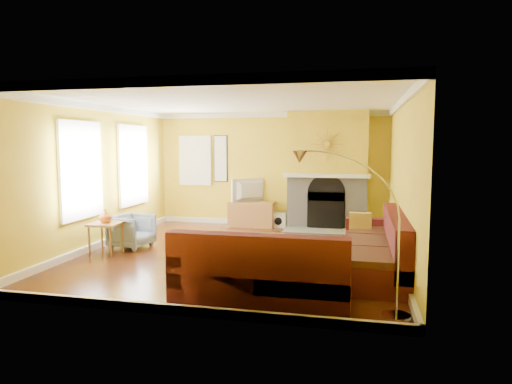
% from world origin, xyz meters
% --- Properties ---
extents(floor, '(5.50, 6.00, 0.02)m').
position_xyz_m(floor, '(0.00, 0.00, -0.01)').
color(floor, '#572712').
rests_on(floor, ground).
extents(ceiling, '(5.50, 6.00, 0.02)m').
position_xyz_m(ceiling, '(0.00, 0.00, 2.71)').
color(ceiling, white).
rests_on(ceiling, ground).
extents(wall_back, '(5.50, 0.02, 2.70)m').
position_xyz_m(wall_back, '(0.00, 3.01, 1.35)').
color(wall_back, gold).
rests_on(wall_back, ground).
extents(wall_front, '(5.50, 0.02, 2.70)m').
position_xyz_m(wall_front, '(0.00, -3.01, 1.35)').
color(wall_front, gold).
rests_on(wall_front, ground).
extents(wall_left, '(0.02, 6.00, 2.70)m').
position_xyz_m(wall_left, '(-2.76, 0.00, 1.35)').
color(wall_left, gold).
rests_on(wall_left, ground).
extents(wall_right, '(0.02, 6.00, 2.70)m').
position_xyz_m(wall_right, '(2.76, 0.00, 1.35)').
color(wall_right, gold).
rests_on(wall_right, ground).
extents(baseboard, '(5.50, 6.00, 0.12)m').
position_xyz_m(baseboard, '(0.00, 0.00, 0.06)').
color(baseboard, white).
rests_on(baseboard, floor).
extents(crown_molding, '(5.50, 6.00, 0.12)m').
position_xyz_m(crown_molding, '(0.00, 0.00, 2.64)').
color(crown_molding, white).
rests_on(crown_molding, ceiling).
extents(window_left_near, '(0.06, 1.22, 1.72)m').
position_xyz_m(window_left_near, '(-2.72, 1.30, 1.50)').
color(window_left_near, white).
rests_on(window_left_near, wall_left).
extents(window_left_far, '(0.06, 1.22, 1.72)m').
position_xyz_m(window_left_far, '(-2.72, -0.60, 1.50)').
color(window_left_far, white).
rests_on(window_left_far, wall_left).
extents(window_back, '(0.82, 0.06, 1.22)m').
position_xyz_m(window_back, '(-1.90, 2.96, 1.55)').
color(window_back, white).
rests_on(window_back, wall_back).
extents(wall_art, '(0.34, 0.04, 1.14)m').
position_xyz_m(wall_art, '(-1.25, 2.97, 1.60)').
color(wall_art, white).
rests_on(wall_art, wall_back).
extents(fireplace, '(1.80, 0.40, 2.70)m').
position_xyz_m(fireplace, '(1.35, 2.80, 1.35)').
color(fireplace, gray).
rests_on(fireplace, floor).
extents(mantel, '(1.92, 0.22, 0.08)m').
position_xyz_m(mantel, '(1.35, 2.56, 1.25)').
color(mantel, white).
rests_on(mantel, fireplace).
extents(hearth, '(1.80, 0.70, 0.06)m').
position_xyz_m(hearth, '(1.35, 2.25, 0.03)').
color(hearth, gray).
rests_on(hearth, floor).
extents(sunburst, '(0.70, 0.04, 0.70)m').
position_xyz_m(sunburst, '(1.35, 2.57, 1.95)').
color(sunburst, olive).
rests_on(sunburst, fireplace).
extents(rug, '(2.40, 1.80, 0.02)m').
position_xyz_m(rug, '(0.21, 0.20, 0.01)').
color(rug, beige).
rests_on(rug, floor).
extents(sectional_sofa, '(2.96, 3.52, 0.90)m').
position_xyz_m(sectional_sofa, '(1.27, -0.94, 0.45)').
color(sectional_sofa, '#551B1B').
rests_on(sectional_sofa, floor).
extents(coffee_table, '(1.23, 1.23, 0.44)m').
position_xyz_m(coffee_table, '(0.35, -0.67, 0.22)').
color(coffee_table, white).
rests_on(coffee_table, floor).
extents(media_console, '(1.07, 0.48, 0.59)m').
position_xyz_m(media_console, '(-0.40, 2.71, 0.29)').
color(media_console, '#9D6C39').
rests_on(media_console, floor).
extents(tv, '(0.80, 0.72, 0.55)m').
position_xyz_m(tv, '(-0.40, 2.71, 0.86)').
color(tv, black).
rests_on(tv, media_console).
extents(subwoofer, '(0.33, 0.33, 0.33)m').
position_xyz_m(subwoofer, '(0.25, 2.78, 0.17)').
color(subwoofer, white).
rests_on(subwoofer, floor).
extents(armchair, '(0.79, 0.77, 0.63)m').
position_xyz_m(armchair, '(-2.12, 0.06, 0.32)').
color(armchair, gray).
rests_on(armchair, floor).
extents(side_table, '(0.56, 0.56, 0.57)m').
position_xyz_m(side_table, '(-2.31, -0.53, 0.28)').
color(side_table, '#9D6C39').
rests_on(side_table, floor).
extents(vase, '(0.23, 0.23, 0.24)m').
position_xyz_m(vase, '(-2.31, -0.53, 0.69)').
color(vase, '#CD6515').
rests_on(vase, side_table).
extents(book, '(0.22, 0.28, 0.03)m').
position_xyz_m(book, '(0.18, -0.56, 0.45)').
color(book, white).
rests_on(book, coffee_table).
extents(arc_lamp, '(1.22, 0.36, 1.88)m').
position_xyz_m(arc_lamp, '(1.99, -2.55, 0.94)').
color(arc_lamp, silver).
rests_on(arc_lamp, floor).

